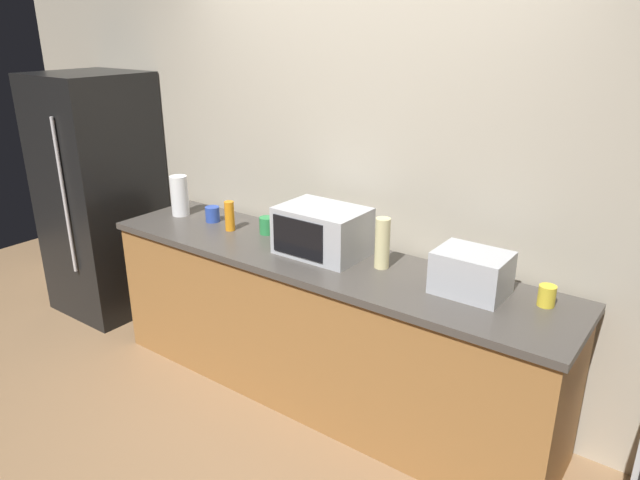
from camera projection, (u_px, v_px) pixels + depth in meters
ground_plane at (278, 427)px, 3.28m from camera, size 8.00×8.00×0.00m
back_wall at (361, 164)px, 3.41m from camera, size 6.40×0.10×2.70m
counter_run at (320, 328)px, 3.42m from camera, size 2.84×0.64×0.90m
refrigerator at (101, 196)px, 4.40m from camera, size 0.72×0.73×1.80m
microwave at (322, 231)px, 3.26m from camera, size 0.48×0.35×0.27m
toaster_oven at (471, 273)px, 2.80m from camera, size 0.34×0.26×0.21m
paper_towel_roll at (180, 196)px, 3.92m from camera, size 0.12×0.12×0.27m
bottle_dish_soap at (230, 216)px, 3.65m from camera, size 0.06×0.06×0.19m
bottle_hand_soap at (382, 243)px, 3.08m from camera, size 0.08×0.08×0.28m
mug_blue at (212, 214)px, 3.82m from camera, size 0.09×0.09×0.10m
mug_green at (267, 225)px, 3.60m from camera, size 0.09×0.09×0.11m
mug_yellow at (547, 296)px, 2.69m from camera, size 0.08×0.08×0.10m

